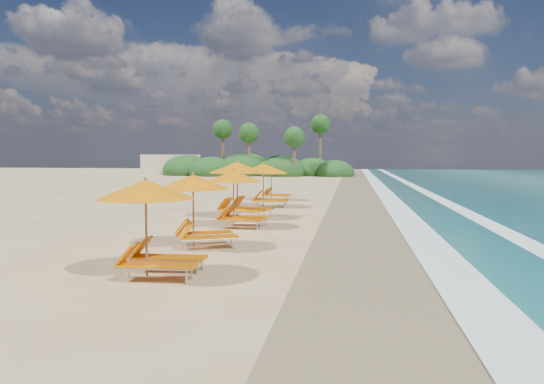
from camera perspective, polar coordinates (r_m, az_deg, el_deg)
name	(u,v)px	position (r m, az deg, el deg)	size (l,w,h in m)	color
ground	(272,221)	(20.69, 0.00, -3.32)	(160.00, 160.00, 0.00)	tan
wet_sand	(372,223)	(20.45, 11.16, -3.47)	(4.00, 160.00, 0.01)	olive
surf_foam	(443,224)	(20.73, 18.65, -3.45)	(4.00, 160.00, 0.01)	white
station_0	(154,221)	(11.51, -13.18, -3.18)	(2.46, 2.29, 2.21)	olive
station_1	(199,205)	(14.97, -8.20, -1.49)	(2.88, 2.87, 2.19)	olive
station_2	(238,195)	(18.94, -3.85, -0.30)	(2.44, 2.28, 2.18)	olive
station_3	(241,186)	(21.73, -3.50, 0.71)	(3.20, 3.15, 2.48)	olive
station_4	(267,182)	(26.40, -0.60, 1.15)	(2.60, 2.42, 2.33)	olive
station_5	(274,181)	(30.33, 0.22, 1.23)	(2.36, 2.23, 2.04)	olive
treeline	(252,168)	(67.10, -2.29, 2.69)	(25.80, 8.80, 9.74)	#163D14
beach_building	(171,165)	(72.78, -11.27, 3.04)	(7.00, 5.00, 2.80)	beige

